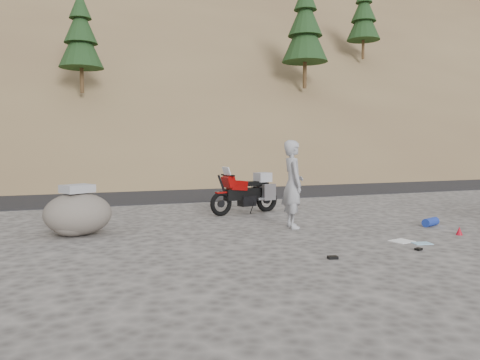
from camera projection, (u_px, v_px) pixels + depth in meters
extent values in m
plane|color=#474442|center=(310.00, 230.00, 9.99)|extent=(140.00, 140.00, 0.00)
cube|color=black|center=(197.00, 191.00, 18.39)|extent=(120.00, 7.00, 0.05)
cube|color=brown|center=(151.00, 69.00, 38.08)|extent=(110.00, 51.90, 46.72)
cube|color=brown|center=(151.00, 65.00, 38.06)|extent=(110.00, 43.28, 36.46)
cube|color=brown|center=(121.00, 44.00, 56.28)|extent=(120.00, 40.00, 30.00)
cylinder|color=#372314|center=(82.00, 77.00, 21.27)|extent=(0.17, 0.17, 1.40)
cone|color=black|center=(81.00, 43.00, 21.15)|extent=(2.00, 2.00, 2.25)
cone|color=black|center=(81.00, 24.00, 21.09)|extent=(1.50, 1.50, 1.76)
cone|color=black|center=(80.00, 4.00, 21.03)|extent=(1.00, 1.00, 1.26)
cylinder|color=#372314|center=(305.00, 72.00, 26.36)|extent=(0.22, 0.22, 1.82)
cone|color=black|center=(305.00, 36.00, 26.22)|extent=(2.60, 2.60, 2.92)
cone|color=black|center=(305.00, 15.00, 26.13)|extent=(1.95, 1.95, 2.28)
cylinder|color=#372314|center=(363.00, 47.00, 31.11)|extent=(0.18, 0.18, 1.54)
cone|color=black|center=(364.00, 21.00, 30.98)|extent=(2.20, 2.20, 2.48)
cone|color=black|center=(364.00, 7.00, 30.91)|extent=(1.65, 1.65, 1.93)
torus|color=black|center=(221.00, 204.00, 11.95)|extent=(0.65, 0.27, 0.64)
cylinder|color=black|center=(221.00, 204.00, 11.95)|extent=(0.20, 0.10, 0.19)
torus|color=black|center=(267.00, 200.00, 12.82)|extent=(0.69, 0.30, 0.68)
cylinder|color=black|center=(267.00, 200.00, 12.82)|extent=(0.23, 0.13, 0.21)
cylinder|color=black|center=(224.00, 190.00, 11.97)|extent=(0.36, 0.15, 0.78)
cylinder|color=black|center=(228.00, 175.00, 12.02)|extent=(0.19, 0.59, 0.04)
cube|color=black|center=(244.00, 194.00, 12.36)|extent=(1.18, 0.52, 0.29)
cube|color=black|center=(247.00, 201.00, 12.43)|extent=(0.49, 0.39, 0.27)
cube|color=maroon|center=(237.00, 185.00, 12.21)|extent=(0.56, 0.41, 0.30)
cube|color=maroon|center=(229.00, 181.00, 12.05)|extent=(0.36, 0.39, 0.34)
cube|color=silver|center=(227.00, 172.00, 11.99)|extent=(0.18, 0.31, 0.25)
cube|color=black|center=(251.00, 184.00, 12.48)|extent=(0.57, 0.34, 0.12)
cube|color=black|center=(262.00, 184.00, 12.69)|extent=(0.37, 0.25, 0.10)
cube|color=#B6B6BB|center=(269.00, 192.00, 12.52)|extent=(0.40, 0.21, 0.43)
cube|color=#B6B6BB|center=(258.00, 191.00, 12.93)|extent=(0.40, 0.21, 0.43)
cube|color=#97979C|center=(263.00, 177.00, 12.69)|extent=(0.48, 0.42, 0.25)
cube|color=maroon|center=(221.00, 193.00, 11.93)|extent=(0.31, 0.19, 0.04)
cylinder|color=black|center=(252.00, 207.00, 12.32)|extent=(0.07, 0.20, 0.35)
cylinder|color=#B6B6BB|center=(264.00, 198.00, 12.59)|extent=(0.45, 0.19, 0.12)
imported|color=#97979C|center=(292.00, 228.00, 10.31)|extent=(0.59, 0.78, 1.93)
ellipsoid|color=#58524B|center=(78.00, 214.00, 9.41)|extent=(1.60, 1.47, 0.86)
cube|color=#97979C|center=(77.00, 188.00, 9.37)|extent=(0.81, 0.75, 0.18)
ellipsoid|color=#58524B|center=(73.00, 224.00, 9.31)|extent=(0.99, 0.93, 0.48)
cube|color=white|center=(402.00, 241.00, 8.83)|extent=(0.45, 0.42, 0.01)
cylinder|color=navy|center=(431.00, 222.00, 10.48)|extent=(0.51, 0.34, 0.19)
cone|color=#AE0B1C|center=(459.00, 231.00, 9.46)|extent=(0.15, 0.15, 0.17)
cube|color=black|center=(333.00, 257.00, 7.48)|extent=(0.17, 0.14, 0.04)
cube|color=black|center=(419.00, 249.00, 8.09)|extent=(0.14, 0.12, 0.04)
cube|color=#8CBDD9|center=(422.00, 243.00, 8.63)|extent=(0.37, 0.30, 0.01)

